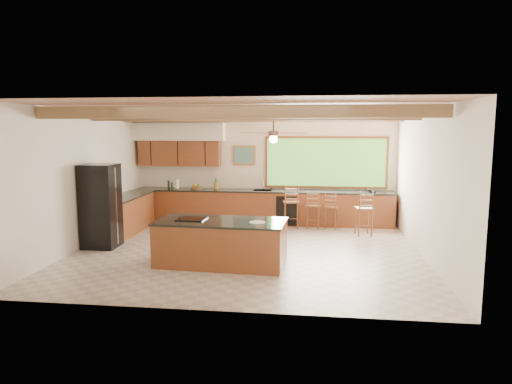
# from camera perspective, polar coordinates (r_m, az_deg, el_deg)

# --- Properties ---
(ground) EXTENTS (7.20, 7.20, 0.00)m
(ground) POSITION_cam_1_polar(r_m,az_deg,el_deg) (9.78, -1.08, -7.38)
(ground) COLOR beige
(ground) RESTS_ON ground
(room_shell) EXTENTS (7.27, 6.54, 3.02)m
(room_shell) POSITION_cam_1_polar(r_m,az_deg,el_deg) (10.11, -1.54, 5.84)
(room_shell) COLOR silver
(room_shell) RESTS_ON ground
(counter_run) EXTENTS (7.12, 3.10, 1.26)m
(counter_run) POSITION_cam_1_polar(r_m,az_deg,el_deg) (12.23, -3.20, -2.06)
(counter_run) COLOR brown
(counter_run) RESTS_ON ground
(island) EXTENTS (2.51, 1.29, 0.87)m
(island) POSITION_cam_1_polar(r_m,az_deg,el_deg) (8.78, -4.37, -6.28)
(island) COLOR brown
(island) RESTS_ON ground
(refrigerator) EXTENTS (0.73, 0.70, 1.82)m
(refrigerator) POSITION_cam_1_polar(r_m,az_deg,el_deg) (10.48, -18.84, -1.67)
(refrigerator) COLOR black
(refrigerator) RESTS_ON ground
(bar_stool_a) EXTENTS (0.45, 0.45, 1.14)m
(bar_stool_a) POSITION_cam_1_polar(r_m,az_deg,el_deg) (11.89, 4.39, -1.33)
(bar_stool_a) COLOR brown
(bar_stool_a) RESTS_ON ground
(bar_stool_b) EXTENTS (0.39, 0.39, 1.00)m
(bar_stool_b) POSITION_cam_1_polar(r_m,az_deg,el_deg) (11.90, 7.18, -1.77)
(bar_stool_b) COLOR brown
(bar_stool_b) RESTS_ON ground
(bar_stool_c) EXTENTS (0.46, 0.46, 1.11)m
(bar_stool_c) POSITION_cam_1_polar(r_m,az_deg,el_deg) (11.31, 13.37, -2.11)
(bar_stool_c) COLOR brown
(bar_stool_c) RESTS_ON ground
(bar_stool_d) EXTENTS (0.40, 0.40, 0.95)m
(bar_stool_d) POSITION_cam_1_polar(r_m,az_deg,el_deg) (11.91, 9.39, -1.95)
(bar_stool_d) COLOR brown
(bar_stool_d) RESTS_ON ground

